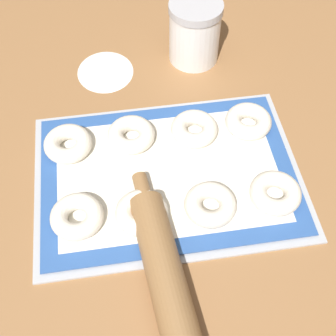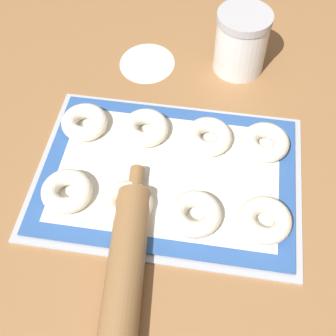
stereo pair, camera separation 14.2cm
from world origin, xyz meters
TOP-DOWN VIEW (x-y plane):
  - ground_plane at (0.00, 0.00)m, footprint 2.80×2.80m
  - baking_tray at (-0.01, -0.02)m, footprint 0.46×0.33m
  - baking_mat at (-0.01, -0.02)m, footprint 0.43×0.31m
  - bagel_front_far_left at (-0.16, -0.09)m, footprint 0.08×0.08m
  - bagel_front_mid_left at (-0.06, -0.10)m, footprint 0.08×0.08m
  - bagel_front_mid_right at (0.05, -0.10)m, footprint 0.08×0.08m
  - bagel_front_far_right at (0.16, -0.10)m, footprint 0.08×0.08m
  - bagel_back_far_left at (-0.17, 0.06)m, footprint 0.08×0.08m
  - bagel_back_mid_left at (-0.06, 0.06)m, footprint 0.08×0.08m
  - bagel_back_mid_right at (0.05, 0.06)m, footprint 0.08×0.08m
  - bagel_back_far_right at (0.16, 0.06)m, footprint 0.08×0.08m
  - flour_canister at (0.09, 0.28)m, footprint 0.11×0.11m
  - rolling_pin at (-0.04, -0.24)m, footprint 0.09×0.43m
  - flour_patch_near at (-0.07, 0.23)m, footprint 0.05×0.03m
  - flour_patch_far at (-0.09, 0.26)m, footprint 0.12×0.13m

SIDE VIEW (x-z plane):
  - ground_plane at x=0.00m, z-range 0.00..0.00m
  - flour_patch_near at x=-0.07m, z-range 0.00..0.00m
  - flour_patch_far at x=-0.09m, z-range 0.00..0.00m
  - baking_tray at x=-0.01m, z-range 0.00..0.01m
  - baking_mat at x=-0.01m, z-range 0.01..0.01m
  - bagel_front_far_left at x=-0.16m, z-range 0.01..0.04m
  - bagel_front_mid_left at x=-0.06m, z-range 0.01..0.04m
  - bagel_front_mid_right at x=0.05m, z-range 0.01..0.04m
  - bagel_front_far_right at x=0.16m, z-range 0.01..0.04m
  - bagel_back_far_left at x=-0.17m, z-range 0.01..0.04m
  - bagel_back_mid_left at x=-0.06m, z-range 0.01..0.04m
  - bagel_back_mid_right at x=0.05m, z-range 0.01..0.04m
  - bagel_back_far_right at x=0.16m, z-range 0.01..0.04m
  - rolling_pin at x=-0.04m, z-range 0.00..0.06m
  - flour_canister at x=0.09m, z-range 0.00..0.13m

